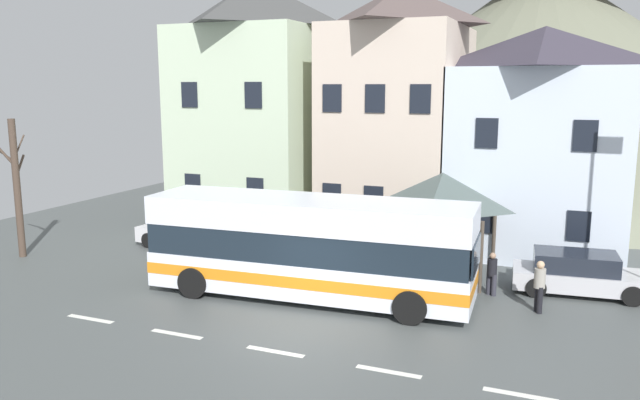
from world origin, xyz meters
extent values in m
cube|color=#4A504F|center=(0.00, 0.00, -0.03)|extent=(40.00, 60.00, 0.06)
cube|color=silver|center=(-6.00, -1.21, 0.00)|extent=(1.60, 0.20, 0.01)
cube|color=silver|center=(-3.00, -1.21, 0.00)|extent=(1.60, 0.20, 0.01)
cube|color=silver|center=(0.00, -1.21, 0.00)|extent=(1.60, 0.20, 0.01)
cube|color=silver|center=(3.00, -1.21, 0.00)|extent=(1.60, 0.20, 0.01)
cube|color=silver|center=(6.00, -1.21, 0.00)|extent=(1.60, 0.20, 0.01)
cube|color=beige|center=(-7.59, 12.26, 4.67)|extent=(6.35, 6.52, 9.34)
pyramid|color=#3F4040|center=(-7.59, 12.26, 10.44)|extent=(6.35, 6.52, 2.20)
cube|color=black|center=(-9.18, 8.97, 2.23)|extent=(0.80, 0.06, 1.10)
cube|color=black|center=(-6.00, 8.97, 2.23)|extent=(0.80, 0.06, 1.10)
cube|color=black|center=(-9.18, 8.97, 6.29)|extent=(0.80, 0.06, 1.10)
cube|color=black|center=(-6.00, 8.97, 6.29)|extent=(0.80, 0.06, 1.10)
cube|color=beige|center=(-0.65, 12.48, 4.60)|extent=(5.38, 6.97, 9.19)
pyramid|color=#544644|center=(-0.65, 12.48, 10.06)|extent=(5.38, 6.97, 1.73)
cube|color=black|center=(-2.44, 8.97, 2.20)|extent=(0.80, 0.06, 1.10)
cube|color=black|center=(-0.65, 8.97, 2.20)|extent=(0.80, 0.06, 1.10)
cube|color=black|center=(1.14, 8.97, 2.20)|extent=(0.80, 0.06, 1.10)
cube|color=black|center=(-2.44, 8.97, 6.19)|extent=(0.80, 0.06, 1.10)
cube|color=black|center=(-0.65, 8.97, 6.19)|extent=(0.80, 0.06, 1.10)
cube|color=black|center=(1.14, 8.97, 6.19)|extent=(0.80, 0.06, 1.10)
cube|color=silver|center=(5.32, 12.05, 3.69)|extent=(6.68, 6.10, 7.38)
pyramid|color=#36313E|center=(5.32, 12.05, 8.18)|extent=(6.68, 6.10, 1.60)
cube|color=black|center=(3.65, 8.97, 1.77)|extent=(0.80, 0.06, 1.10)
cube|color=black|center=(6.99, 8.97, 1.77)|extent=(0.80, 0.06, 1.10)
cube|color=black|center=(3.65, 8.97, 4.97)|extent=(0.80, 0.06, 1.10)
cube|color=black|center=(6.99, 8.97, 4.97)|extent=(0.80, 0.06, 1.10)
cone|color=#6C6F5B|center=(3.80, 34.63, 7.68)|extent=(43.49, 43.49, 15.37)
cube|color=white|center=(-0.86, 2.96, 0.81)|extent=(10.40, 3.18, 1.12)
cube|color=orange|center=(-0.86, 2.96, 0.87)|extent=(10.42, 3.20, 0.36)
cube|color=#19232D|center=(-0.86, 2.96, 1.85)|extent=(10.30, 3.13, 0.95)
cube|color=white|center=(-0.86, 2.96, 2.76)|extent=(10.40, 3.18, 0.89)
cube|color=#19232D|center=(4.28, 3.27, 1.85)|extent=(0.19, 2.16, 0.91)
cylinder|color=black|center=(2.55, 4.40, 0.50)|extent=(1.01, 0.34, 1.00)
cylinder|color=black|center=(2.70, 1.94, 0.50)|extent=(1.01, 0.34, 1.00)
cylinder|color=black|center=(-4.42, 3.98, 0.50)|extent=(1.01, 0.34, 1.00)
cylinder|color=black|center=(-4.27, 1.52, 0.50)|extent=(1.01, 0.34, 1.00)
cylinder|color=#473D33|center=(0.81, 8.80, 1.20)|extent=(0.14, 0.14, 2.40)
cylinder|color=#473D33|center=(4.11, 8.80, 1.20)|extent=(0.14, 0.14, 2.40)
cylinder|color=#473D33|center=(0.81, 5.50, 1.20)|extent=(0.14, 0.14, 2.40)
cylinder|color=#473D33|center=(4.11, 5.50, 1.20)|extent=(0.14, 0.14, 2.40)
pyramid|color=#485654|center=(2.46, 7.15, 3.04)|extent=(3.60, 3.60, 1.28)
cube|color=silver|center=(-8.04, 6.83, 0.50)|extent=(4.51, 2.33, 0.64)
cube|color=#1E232D|center=(-8.25, 6.86, 1.11)|extent=(2.77, 1.90, 0.58)
cylinder|color=black|center=(-6.52, 7.51, 0.32)|extent=(0.66, 0.28, 0.64)
cylinder|color=black|center=(-6.73, 5.79, 0.32)|extent=(0.66, 0.28, 0.64)
cylinder|color=black|center=(-9.35, 7.86, 0.32)|extent=(0.66, 0.28, 0.64)
cylinder|color=black|center=(-9.56, 6.15, 0.32)|extent=(0.66, 0.28, 0.64)
cube|color=silver|center=(7.18, 6.69, 0.47)|extent=(4.41, 2.13, 0.59)
cube|color=#1E232D|center=(6.96, 6.67, 1.06)|extent=(2.69, 1.76, 0.60)
cylinder|color=black|center=(8.50, 7.65, 0.32)|extent=(0.66, 0.26, 0.64)
cylinder|color=black|center=(8.66, 6.01, 0.32)|extent=(0.66, 0.26, 0.64)
cylinder|color=black|center=(5.69, 7.37, 0.32)|extent=(0.66, 0.26, 0.64)
cylinder|color=black|center=(5.85, 5.73, 0.32)|extent=(0.66, 0.26, 0.64)
cylinder|color=#2D2D38|center=(4.58, 5.38, 0.35)|extent=(0.17, 0.17, 0.71)
cylinder|color=#2D2D38|center=(4.41, 5.48, 0.35)|extent=(0.17, 0.17, 0.71)
cylinder|color=black|center=(4.50, 5.43, 0.93)|extent=(0.31, 0.31, 0.55)
sphere|color=#9E7A60|center=(4.50, 5.43, 1.31)|extent=(0.21, 0.21, 0.21)
cylinder|color=black|center=(5.97, 4.44, 0.41)|extent=(0.16, 0.16, 0.82)
cylinder|color=black|center=(6.05, 4.26, 0.41)|extent=(0.16, 0.16, 0.82)
cylinder|color=gray|center=(6.01, 4.35, 1.06)|extent=(0.33, 0.33, 0.59)
sphere|color=tan|center=(6.01, 4.35, 1.47)|extent=(0.23, 0.23, 0.23)
cube|color=#33473D|center=(0.63, 8.73, 0.45)|extent=(1.43, 0.45, 0.08)
cube|color=#33473D|center=(0.63, 8.96, 0.67)|extent=(1.43, 0.06, 0.40)
cube|color=#2D2D33|center=(-0.01, 8.73, 0.23)|extent=(0.08, 0.36, 0.45)
cube|color=#2D2D33|center=(1.26, 8.73, 0.23)|extent=(0.08, 0.36, 0.45)
cylinder|color=#47382D|center=(-13.34, 3.12, 2.72)|extent=(0.27, 0.27, 5.44)
cylinder|color=#47382D|center=(-13.45, 3.49, 4.34)|extent=(0.30, 0.80, 0.89)
cylinder|color=#47382D|center=(-13.70, 3.67, 3.54)|extent=(0.82, 1.18, 0.79)
cylinder|color=#47382D|center=(-13.61, 2.97, 4.02)|extent=(0.65, 0.43, 0.86)
camera|label=1|loc=(6.83, -14.76, 6.70)|focal=35.38mm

